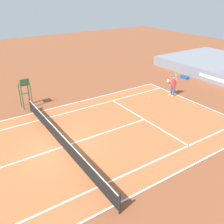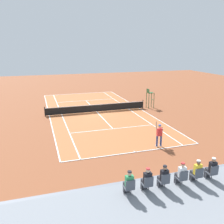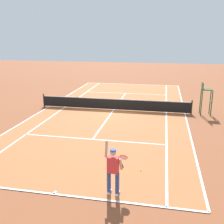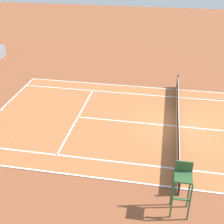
# 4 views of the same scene
# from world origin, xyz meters

# --- Properties ---
(ground_plane) EXTENTS (80.00, 80.00, 0.00)m
(ground_plane) POSITION_xyz_m (0.00, 0.00, 0.00)
(ground_plane) COLOR brown
(court) EXTENTS (11.08, 23.88, 0.03)m
(court) POSITION_xyz_m (0.00, 0.00, 0.01)
(court) COLOR #B76638
(court) RESTS_ON ground
(net) EXTENTS (11.98, 0.10, 1.07)m
(net) POSITION_xyz_m (0.00, 0.00, 0.52)
(net) COLOR black
(net) RESTS_ON ground
(tennis_player) EXTENTS (0.79, 0.62, 2.08)m
(tennis_player) POSITION_xyz_m (-2.16, 11.45, 0.99)
(tennis_player) COLOR navy
(tennis_player) RESTS_ON ground
(tennis_ball) EXTENTS (0.07, 0.07, 0.07)m
(tennis_ball) POSITION_xyz_m (-3.00, 9.53, 0.03)
(tennis_ball) COLOR #D1E533
(tennis_ball) RESTS_ON ground
(umpire_chair) EXTENTS (0.77, 0.77, 2.44)m
(umpire_chair) POSITION_xyz_m (-6.85, 0.00, 1.56)
(umpire_chair) COLOR #2D562D
(umpire_chair) RESTS_ON ground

